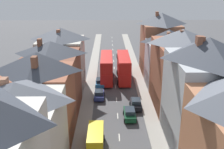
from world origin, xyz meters
name	(u,v)px	position (x,y,z in m)	size (l,w,h in m)	color
pavement_left	(91,83)	(-5.10, 38.00, 0.07)	(2.20, 104.00, 0.14)	gray
pavement_right	(140,83)	(5.10, 38.00, 0.07)	(2.20, 104.00, 0.14)	gray
centre_line_dashes	(116,87)	(0.00, 36.00, 0.01)	(0.14, 97.80, 0.01)	silver
terrace_row_left	(27,118)	(-10.19, 12.43, 6.19)	(8.00, 51.94, 14.74)	#B2704C
terrace_row_right	(198,91)	(10.19, 18.38, 6.67)	(8.00, 60.23, 14.19)	#935138
double_decker_bus_lead	(124,67)	(1.79, 40.05, 2.82)	(2.74, 10.80, 5.30)	red
double_decker_bus_mid_street	(107,67)	(-1.81, 40.01, 2.82)	(2.74, 10.80, 5.30)	red
car_near_blue	(130,113)	(1.80, 23.18, 0.85)	(1.90, 4.12, 1.70)	#144728
car_near_silver	(120,54)	(1.80, 57.93, 0.80)	(1.90, 3.93, 1.59)	silver
car_parked_left_a	(136,104)	(3.10, 26.61, 0.85)	(1.90, 3.83, 1.69)	black
car_parked_right_a	(99,94)	(-3.10, 30.50, 0.81)	(1.90, 3.86, 1.61)	navy
car_parked_left_b	(100,82)	(-3.10, 36.57, 0.80)	(1.90, 4.15, 1.58)	#236093
delivery_van	(96,138)	(-3.10, 15.87, 1.34)	(2.20, 5.20, 2.41)	yellow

